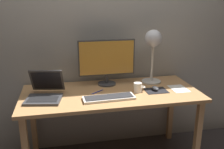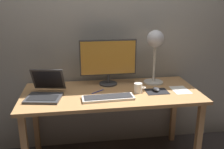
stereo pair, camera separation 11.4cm
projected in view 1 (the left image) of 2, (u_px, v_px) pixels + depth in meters
name	position (u px, v px, depth m)	size (l,w,h in m)	color
back_wall	(103.00, 25.00, 2.49)	(4.80, 0.06, 2.60)	#9E998E
desk	(111.00, 100.00, 2.30)	(1.60, 0.70, 0.74)	tan
monitor	(107.00, 60.00, 2.39)	(0.55, 0.18, 0.44)	#38383A
keyboard_main	(109.00, 98.00, 2.11)	(0.45, 0.16, 0.03)	silver
laptop	(45.00, 90.00, 2.14)	(0.34, 0.38, 0.23)	#38383A
desk_lamp	(153.00, 44.00, 2.42)	(0.19, 0.19, 0.53)	beige
mousepad	(156.00, 91.00, 2.30)	(0.20, 0.16, 0.00)	black
mouse	(155.00, 88.00, 2.31)	(0.06, 0.10, 0.03)	#38383A
coffee_mug	(138.00, 87.00, 2.26)	(0.11, 0.07, 0.09)	white
paper_sheet_near_mouse	(179.00, 89.00, 2.35)	(0.15, 0.21, 0.00)	white
pen	(97.00, 92.00, 2.27)	(0.01, 0.01, 0.14)	#2633A5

